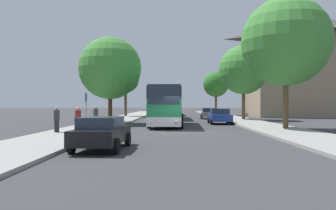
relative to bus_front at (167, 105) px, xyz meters
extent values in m
plane|color=#38383A|center=(1.13, -6.53, -1.81)|extent=(300.00, 300.00, 0.00)
cube|color=gray|center=(-5.87, -6.53, -1.74)|extent=(4.00, 120.00, 0.15)
cube|color=gray|center=(8.13, -6.53, -1.74)|extent=(4.00, 120.00, 0.15)
cube|color=gray|center=(23.12, 22.70, 4.27)|extent=(20.85, 11.92, 12.17)
pyramid|color=#423D38|center=(23.12, 22.70, 12.15)|extent=(20.85, 11.92, 3.58)
cube|color=silver|center=(0.00, 0.01, -1.19)|extent=(2.86, 10.74, 0.70)
cube|color=#23844C|center=(0.00, 0.01, -0.16)|extent=(2.86, 10.74, 1.35)
cube|color=#232D3D|center=(0.00, 0.01, 0.99)|extent=(2.88, 10.53, 0.95)
cube|color=#23844C|center=(0.00, 0.01, 1.52)|extent=(2.80, 10.53, 0.12)
cube|color=#232D3D|center=(-0.16, -5.35, 0.84)|extent=(2.29, 0.13, 1.45)
sphere|color=#F4EAC1|center=(-1.05, -5.34, -1.15)|extent=(0.24, 0.24, 0.24)
sphere|color=#F4EAC1|center=(0.73, -5.40, -1.15)|extent=(0.24, 0.24, 0.24)
cylinder|color=black|center=(-1.37, -3.15, -1.31)|extent=(0.33, 1.01, 1.00)
cylinder|color=black|center=(1.18, -3.22, -1.31)|extent=(0.33, 1.01, 1.00)
cylinder|color=black|center=(-1.18, 3.25, -1.31)|extent=(0.33, 1.01, 1.00)
cylinder|color=black|center=(1.37, 3.18, -1.31)|extent=(0.33, 1.01, 1.00)
cube|color=silver|center=(0.01, 13.58, -1.19)|extent=(2.54, 11.74, 0.70)
cube|color=#285BA8|center=(0.01, 13.58, -0.12)|extent=(2.54, 11.74, 1.44)
cube|color=#232D3D|center=(0.01, 13.58, 1.08)|extent=(2.56, 11.50, 0.95)
cube|color=#285BA8|center=(0.01, 13.58, 1.61)|extent=(2.49, 11.50, 0.12)
cube|color=#232D3D|center=(-0.05, 7.69, 0.93)|extent=(2.18, 0.08, 1.45)
sphere|color=#F4EAC1|center=(-0.90, 7.68, -1.15)|extent=(0.24, 0.24, 0.24)
sphere|color=#F4EAC1|center=(0.79, 7.67, -1.15)|extent=(0.24, 0.24, 0.24)
cylinder|color=black|center=(-1.24, 10.08, -1.31)|extent=(0.31, 1.00, 1.00)
cylinder|color=black|center=(1.18, 10.05, -1.31)|extent=(0.31, 1.00, 1.00)
cylinder|color=black|center=(-1.17, 17.11, -1.31)|extent=(0.31, 1.00, 1.00)
cylinder|color=black|center=(1.25, 17.08, -1.31)|extent=(0.31, 1.00, 1.00)
cube|color=#2D2D2D|center=(-0.13, 27.63, -1.19)|extent=(2.57, 10.94, 0.70)
cube|color=yellow|center=(-0.13, 27.63, -0.25)|extent=(2.57, 10.94, 1.17)
cube|color=#232D3D|center=(-0.13, 27.63, 0.81)|extent=(2.59, 10.72, 0.95)
cube|color=yellow|center=(-0.13, 27.63, 1.34)|extent=(2.52, 10.72, 0.12)
cube|color=#232D3D|center=(-0.21, 22.15, 0.66)|extent=(2.18, 0.09, 1.45)
sphere|color=#F4EAC1|center=(-1.05, 22.14, -1.15)|extent=(0.24, 0.24, 0.24)
sphere|color=#F4EAC1|center=(0.64, 22.12, -1.15)|extent=(0.24, 0.24, 0.24)
cylinder|color=black|center=(-1.39, 24.38, -1.31)|extent=(0.31, 1.00, 1.00)
cylinder|color=black|center=(1.04, 24.34, -1.31)|extent=(0.31, 1.00, 1.00)
cylinder|color=black|center=(-1.30, 30.92, -1.31)|extent=(0.31, 1.00, 1.00)
cylinder|color=black|center=(1.13, 30.89, -1.31)|extent=(0.31, 1.00, 1.00)
cube|color=black|center=(-2.50, -15.20, -1.19)|extent=(1.91, 4.14, 0.62)
cube|color=#232D3D|center=(-2.51, -15.37, -0.66)|extent=(1.63, 2.17, 0.46)
cylinder|color=black|center=(-3.33, -13.91, -1.50)|extent=(0.22, 0.63, 0.62)
cylinder|color=black|center=(-1.57, -13.98, -1.50)|extent=(0.22, 0.63, 0.62)
cylinder|color=black|center=(-3.43, -16.43, -1.50)|extent=(0.22, 0.63, 0.62)
cylinder|color=black|center=(-1.67, -16.50, -1.50)|extent=(0.22, 0.63, 0.62)
cube|color=#233D9E|center=(5.04, 2.78, -1.18)|extent=(1.88, 4.05, 0.64)
cube|color=#232D3D|center=(5.04, 2.94, -0.59)|extent=(1.66, 2.11, 0.53)
cylinder|color=black|center=(5.98, 1.52, -1.50)|extent=(0.20, 0.62, 0.62)
cylinder|color=black|center=(4.10, 1.52, -1.50)|extent=(0.20, 0.62, 0.62)
cylinder|color=black|center=(5.98, 4.03, -1.50)|extent=(0.20, 0.62, 0.62)
cylinder|color=black|center=(4.10, 4.03, -1.50)|extent=(0.20, 0.62, 0.62)
cube|color=slate|center=(5.22, 13.99, -1.21)|extent=(2.12, 4.16, 0.59)
cube|color=#232D3D|center=(5.23, 14.15, -0.65)|extent=(1.79, 2.20, 0.52)
cylinder|color=black|center=(6.11, 12.68, -1.50)|extent=(0.23, 0.63, 0.62)
cylinder|color=black|center=(4.20, 12.78, -1.50)|extent=(0.23, 0.63, 0.62)
cylinder|color=black|center=(6.24, 15.20, -1.50)|extent=(0.23, 0.63, 0.62)
cylinder|color=black|center=(4.33, 15.30, -1.50)|extent=(0.23, 0.63, 0.62)
cylinder|color=gray|center=(-5.57, -6.28, -0.37)|extent=(0.08, 0.08, 2.58)
cube|color=#1E56A3|center=(-5.57, -6.28, 0.57)|extent=(0.03, 0.45, 0.60)
cylinder|color=#23232D|center=(-6.86, -8.47, -1.28)|extent=(0.30, 0.30, 0.76)
cylinder|color=#333338|center=(-6.86, -8.47, -0.58)|extent=(0.36, 0.36, 0.64)
sphere|color=tan|center=(-6.86, -8.47, -0.16)|extent=(0.21, 0.21, 0.21)
cylinder|color=#23232D|center=(-5.30, -9.15, -1.28)|extent=(0.30, 0.30, 0.76)
cylinder|color=maroon|center=(-5.30, -9.15, -0.58)|extent=(0.36, 0.36, 0.64)
sphere|color=tan|center=(-5.30, -9.15, -0.16)|extent=(0.21, 0.21, 0.21)
cylinder|color=#23232D|center=(-5.49, -3.78, -1.28)|extent=(0.30, 0.30, 0.77)
cylinder|color=#333338|center=(-5.49, -3.78, -0.57)|extent=(0.36, 0.36, 0.64)
sphere|color=tan|center=(-5.49, -3.78, -0.15)|extent=(0.21, 0.21, 0.21)
cylinder|color=#47331E|center=(-5.66, 2.89, -0.15)|extent=(0.40, 0.40, 3.02)
sphere|color=#428938|center=(-5.66, 2.89, 3.64)|extent=(6.10, 6.10, 6.10)
cylinder|color=#513D23|center=(-6.59, 19.69, 0.33)|extent=(0.40, 0.40, 3.99)
sphere|color=#286023|center=(-6.59, 19.69, 3.84)|extent=(4.03, 4.03, 4.03)
cylinder|color=brown|center=(8.99, 10.40, 0.19)|extent=(0.40, 0.40, 3.70)
sphere|color=#428938|center=(8.99, 10.40, 4.24)|extent=(5.89, 5.89, 5.89)
cylinder|color=brown|center=(8.91, -4.53, 0.32)|extent=(0.40, 0.40, 3.96)
sphere|color=#428938|center=(8.91, -4.53, 4.76)|extent=(6.58, 6.58, 6.58)
cylinder|color=brown|center=(7.82, 26.82, 0.11)|extent=(0.40, 0.40, 3.55)
sphere|color=#2D7028|center=(7.82, 26.82, 3.52)|extent=(4.36, 4.36, 4.36)
camera|label=1|loc=(0.52, -29.04, 0.11)|focal=35.00mm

